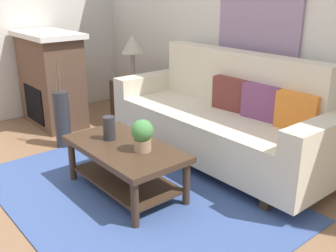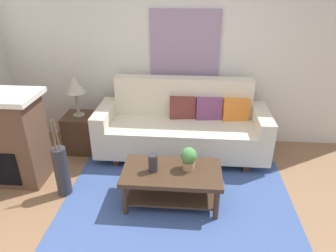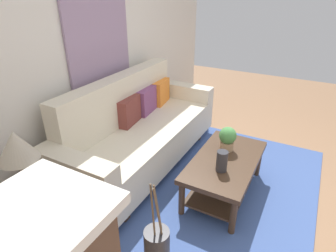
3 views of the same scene
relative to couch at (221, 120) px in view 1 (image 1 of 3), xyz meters
name	(u,v)px [view 1 (image 1 of 3)]	position (x,y,z in m)	size (l,w,h in m)	color
ground_plane	(80,215)	(0.01, -1.57, -0.43)	(9.40, 9.40, 0.00)	#8C6647
wall_back	(263,21)	(0.01, 0.54, 0.92)	(5.40, 0.10, 2.70)	silver
wall_left	(6,14)	(-2.75, -1.04, 0.92)	(0.10, 5.06, 2.70)	silver
area_rug	(133,193)	(0.01, -1.07, -0.43)	(2.64, 1.87, 0.01)	#3D5693
couch	(221,120)	(0.00, 0.00, 0.00)	(2.36, 0.84, 1.08)	beige
throw_pillow_maroon	(231,94)	(0.00, 0.12, 0.25)	(0.36, 0.12, 0.32)	brown
throw_pillow_plum	(261,102)	(0.37, 0.12, 0.25)	(0.36, 0.12, 0.32)	#7A4270
throw_pillow_orange	(297,111)	(0.75, 0.12, 0.25)	(0.36, 0.12, 0.32)	orange
coffee_table	(125,158)	(-0.07, -1.09, -0.12)	(1.10, 0.60, 0.43)	#422D1E
tabletop_vase	(109,128)	(-0.27, -1.11, 0.10)	(0.11, 0.11, 0.20)	#2D2D33
potted_plant_tabletop	(142,134)	(0.11, -1.03, 0.14)	(0.18, 0.18, 0.26)	tan
side_table	(134,103)	(-1.48, -0.01, -0.15)	(0.44, 0.44, 0.56)	#422D1E
table_lamp	(132,46)	(-1.48, -0.01, 0.56)	(0.28, 0.28, 0.57)	gray
fireplace	(51,79)	(-2.15, -0.79, 0.15)	(1.02, 0.58, 1.16)	brown
floor_vase	(62,120)	(-1.36, -1.04, -0.12)	(0.17, 0.17, 0.62)	#2D2D33
floor_vase_branch_a	(59,75)	(-1.34, -1.04, 0.37)	(0.01, 0.01, 0.36)	brown
floor_vase_branch_b	(59,75)	(-1.37, -1.02, 0.37)	(0.01, 0.01, 0.36)	brown
floor_vase_branch_c	(56,75)	(-1.37, -1.06, 0.37)	(0.01, 0.01, 0.36)	brown
framed_painting	(259,5)	(0.00, 0.47, 1.07)	(0.98, 0.03, 0.93)	gray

